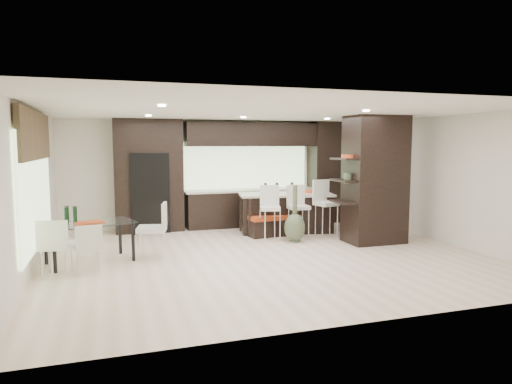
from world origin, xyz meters
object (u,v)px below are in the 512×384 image
object	(u,v)px
dining_table	(90,243)
chair_end	(152,233)
bench	(274,225)
stool_mid	(299,217)
chair_near	(88,250)
chair_far	(57,250)
stool_left	(270,218)
floor_vase	(295,214)
stool_right	(326,214)
kitchen_island	(286,213)

from	to	relation	value
dining_table	chair_end	xyz separation A→B (m)	(1.08, 0.00, 0.12)
bench	stool_mid	bearing A→B (deg)	-51.84
bench	chair_near	bearing A→B (deg)	-159.56
bench	chair_far	bearing A→B (deg)	-161.72
bench	dining_table	xyz separation A→B (m)	(-3.97, -1.30, 0.12)
stool_left	bench	bearing A→B (deg)	74.35
bench	floor_vase	world-z (taller)	floor_vase
bench	chair_far	world-z (taller)	chair_far
stool_right	kitchen_island	bearing A→B (deg)	116.03
kitchen_island	stool_right	distance (m)	1.06
floor_vase	dining_table	distance (m)	4.18
stool_mid	chair_end	bearing A→B (deg)	-163.63
kitchen_island	floor_vase	world-z (taller)	floor_vase
stool_mid	floor_vase	world-z (taller)	floor_vase
chair_near	chair_end	world-z (taller)	chair_end
chair_far	chair_end	bearing A→B (deg)	35.45
bench	kitchen_island	bearing A→B (deg)	34.26
stool_right	bench	bearing A→B (deg)	143.83
floor_vase	chair_near	distance (m)	4.32
floor_vase	chair_near	xyz separation A→B (m)	(-4.14, -1.21, -0.24)
kitchen_island	dining_table	bearing A→B (deg)	-148.79
stool_mid	chair_far	xyz separation A→B (m)	(-4.85, -1.61, -0.05)
stool_left	stool_mid	bearing A→B (deg)	15.73
kitchen_island	stool_left	bearing A→B (deg)	-120.28
chair_end	floor_vase	bearing A→B (deg)	-68.99
floor_vase	chair_end	size ratio (longest dim) A/B	1.30
stool_mid	floor_vase	distance (m)	0.46
stool_left	chair_far	world-z (taller)	stool_left
bench	floor_vase	distance (m)	0.89
kitchen_island	chair_near	world-z (taller)	kitchen_island
stool_mid	stool_right	distance (m)	0.68
bench	chair_far	size ratio (longest dim) A/B	1.42
kitchen_island	chair_end	bearing A→B (deg)	-142.85
stool_right	chair_near	bearing A→B (deg)	-177.05
kitchen_island	chair_end	xyz separation A→B (m)	(-3.31, -1.66, 0.01)
floor_vase	dining_table	xyz separation A→B (m)	(-4.14, -0.51, -0.26)
stool_left	chair_far	distance (m)	4.47
stool_mid	floor_vase	bearing A→B (deg)	-122.39
floor_vase	dining_table	world-z (taller)	floor_vase
dining_table	bench	bearing A→B (deg)	-0.02
kitchen_island	floor_vase	bearing A→B (deg)	-91.48
stool_left	stool_right	size ratio (longest dim) A/B	0.93
stool_right	bench	size ratio (longest dim) A/B	0.85
stool_right	dining_table	size ratio (longest dim) A/B	0.70
chair_near	chair_far	distance (m)	0.47
dining_table	chair_far	size ratio (longest dim) A/B	1.72
dining_table	chair_end	size ratio (longest dim) A/B	1.57
dining_table	chair_near	distance (m)	0.70
stool_left	stool_right	distance (m)	1.36
stool_right	floor_vase	distance (m)	0.99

